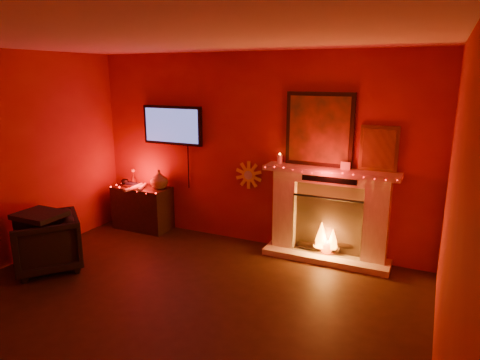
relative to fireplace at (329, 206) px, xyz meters
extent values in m
plane|color=black|center=(-1.14, -2.39, -0.72)|extent=(5.00, 5.00, 0.00)
plane|color=silver|center=(-1.14, -2.39, 1.98)|extent=(5.00, 5.00, 0.00)
plane|color=maroon|center=(-1.14, 0.11, 0.63)|extent=(5.00, 0.00, 5.00)
plane|color=maroon|center=(1.36, -2.39, 0.63)|extent=(0.00, 5.00, 5.00)
cube|color=beige|center=(0.01, -0.09, -0.68)|extent=(1.65, 0.40, 0.08)
cube|color=beige|center=(-0.59, 0.00, -0.17)|extent=(0.30, 0.22, 0.95)
cube|color=beige|center=(0.61, 0.00, -0.17)|extent=(0.30, 0.22, 0.95)
cube|color=beige|center=(0.01, 0.00, 0.38)|extent=(1.50, 0.22, 0.14)
cube|color=beige|center=(0.01, -0.06, 0.48)|extent=(1.72, 0.34, 0.06)
cube|color=#8A6550|center=(0.01, 0.06, -0.17)|extent=(0.90, 0.10, 0.95)
cube|color=black|center=(0.01, -0.12, -0.25)|extent=(0.90, 0.02, 0.78)
cylinder|color=black|center=(-0.09, -0.03, -0.58)|extent=(0.55, 0.09, 0.09)
cylinder|color=black|center=(0.09, -0.01, -0.52)|extent=(0.51, 0.18, 0.08)
cone|color=orange|center=(-0.07, -0.03, -0.39)|extent=(0.20, 0.20, 0.34)
cone|color=orange|center=(0.08, -0.02, -0.43)|extent=(0.16, 0.16, 0.26)
sphere|color=#FF3F07|center=(0.01, -0.03, -0.56)|extent=(0.18, 0.18, 0.18)
cube|color=black|center=(-0.19, 0.08, 0.98)|extent=(0.88, 0.05, 0.95)
cube|color=#B35017|center=(-0.19, 0.05, 0.98)|extent=(0.78, 0.01, 0.85)
cube|color=gold|center=(0.56, 0.08, 0.79)|extent=(0.46, 0.04, 0.56)
cube|color=#AD8328|center=(0.56, 0.06, 0.79)|extent=(0.38, 0.01, 0.48)
cylinder|color=white|center=(-0.69, -0.01, 0.57)|extent=(0.07, 0.07, 0.12)
cube|color=beige|center=(0.19, -0.03, 0.56)|extent=(0.12, 0.01, 0.10)
cube|color=black|center=(-2.44, 0.07, 0.93)|extent=(1.00, 0.06, 0.58)
cube|color=#4D63C8|center=(-2.44, 0.03, 0.93)|extent=(0.92, 0.01, 0.50)
cylinder|color=black|center=(-2.19, 0.08, 0.31)|extent=(0.02, 0.02, 0.66)
cylinder|color=yellow|center=(-1.19, 0.09, 0.28)|extent=(0.20, 0.03, 0.20)
cylinder|color=beige|center=(-1.19, 0.08, 0.28)|extent=(0.13, 0.01, 0.13)
cube|color=black|center=(-2.93, -0.13, -0.38)|extent=(0.89, 0.45, 0.68)
imported|color=brown|center=(-2.63, -0.07, 0.10)|extent=(0.27, 0.27, 0.29)
imported|color=black|center=(-3.24, -0.15, 0.00)|extent=(0.12, 0.12, 0.09)
cylinder|color=beige|center=(-2.96, -0.23, -0.02)|extent=(0.09, 0.38, 0.05)
cylinder|color=beige|center=(-2.92, -0.30, -0.02)|extent=(0.13, 0.38, 0.05)
cylinder|color=beige|center=(-2.85, -0.21, -0.02)|extent=(0.19, 0.37, 0.05)
cube|color=#4F2216|center=(-3.11, -0.17, -0.03)|extent=(0.20, 0.14, 0.03)
cube|color=#1B253F|center=(-3.10, -0.16, 0.00)|extent=(0.17, 0.12, 0.02)
imported|color=black|center=(-3.09, -1.84, -0.37)|extent=(1.07, 1.07, 0.70)
camera|label=1|loc=(1.23, -5.32, 1.67)|focal=32.00mm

